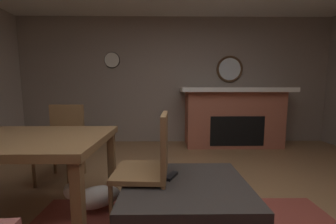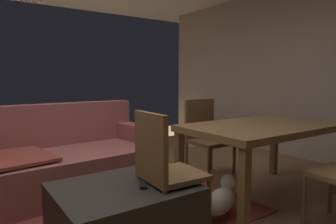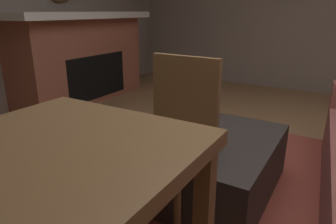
# 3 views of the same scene
# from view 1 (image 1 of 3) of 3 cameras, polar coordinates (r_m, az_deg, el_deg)

# --- Properties ---
(wall_back_fireplace_side) EXTENTS (6.96, 0.12, 2.60)m
(wall_back_fireplace_side) POSITION_cam_1_polar(r_m,az_deg,el_deg) (4.28, 1.99, 8.87)
(wall_back_fireplace_side) COLOR gray
(wall_back_fireplace_side) RESTS_ON ground
(fireplace) EXTENTS (2.08, 0.76, 1.16)m
(fireplace) POSITION_cam_1_polar(r_m,az_deg,el_deg) (4.15, 18.09, -1.26)
(fireplace) COLOR #9E5642
(fireplace) RESTS_ON ground
(round_wall_mirror) EXTENTS (0.55, 0.05, 0.55)m
(round_wall_mirror) POSITION_cam_1_polar(r_m,az_deg,el_deg) (4.41, 17.34, 11.70)
(round_wall_mirror) COLOR #4C331E
(ottoman_coffee_table) EXTENTS (0.98, 0.81, 0.39)m
(ottoman_coffee_table) POSITION_cam_1_polar(r_m,az_deg,el_deg) (1.78, 5.03, -25.16)
(ottoman_coffee_table) COLOR #2D2826
(ottoman_coffee_table) RESTS_ON ground
(tv_remote) EXTENTS (0.12, 0.17, 0.02)m
(tv_remote) POSITION_cam_1_polar(r_m,az_deg,el_deg) (1.75, 1.01, -17.93)
(tv_remote) COLOR black
(tv_remote) RESTS_ON ottoman_coffee_table
(dining_table) EXTENTS (1.58, 0.92, 0.74)m
(dining_table) POSITION_cam_1_polar(r_m,az_deg,el_deg) (2.13, -38.77, -7.60)
(dining_table) COLOR brown
(dining_table) RESTS_ON ground
(dining_chair_south) EXTENTS (0.45, 0.45, 0.93)m
(dining_chair_south) POSITION_cam_1_polar(r_m,az_deg,el_deg) (2.85, -27.90, -6.43)
(dining_chair_south) COLOR brown
(dining_chair_south) RESTS_ON ground
(dining_chair_west) EXTENTS (0.46, 0.46, 0.93)m
(dining_chair_west) POSITION_cam_1_polar(r_m,az_deg,el_deg) (1.72, -4.70, -13.97)
(dining_chair_west) COLOR brown
(dining_chair_west) RESTS_ON ground
(small_dog) EXTENTS (0.48, 0.35, 0.28)m
(small_dog) POSITION_cam_1_polar(r_m,az_deg,el_deg) (2.06, -20.86, -21.71)
(small_dog) COLOR silver
(small_dog) RESTS_ON ground
(wall_clock) EXTENTS (0.33, 0.03, 0.33)m
(wall_clock) POSITION_cam_1_polar(r_m,az_deg,el_deg) (4.36, -15.83, 14.19)
(wall_clock) COLOR silver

